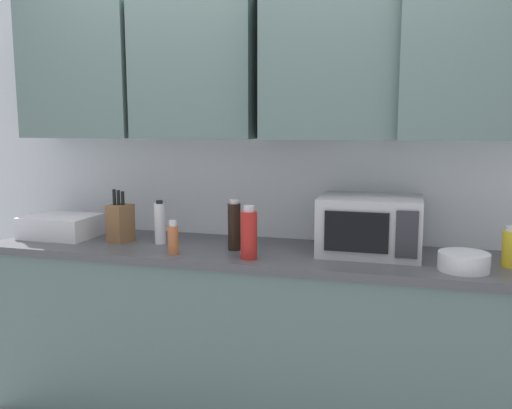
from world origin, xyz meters
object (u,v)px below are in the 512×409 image
at_px(knife_block, 120,222).
at_px(bottle_red_sauce, 249,234).
at_px(microwave, 370,225).
at_px(bowl_ceramic_small, 464,261).
at_px(bottle_spice_jar, 173,238).
at_px(bottle_white_jar, 160,223).
at_px(dish_rack, 61,226).
at_px(bottle_soy_dark, 234,226).
at_px(bottle_yellow_mustard, 512,248).

relative_size(knife_block, bottle_red_sauce, 1.12).
bearing_deg(microwave, bowl_ceramic_small, -25.75).
bearing_deg(bottle_spice_jar, bottle_white_jar, 129.74).
relative_size(dish_rack, bottle_spice_jar, 2.30).
xyz_separation_m(microwave, bowl_ceramic_small, (0.41, -0.20, -0.10)).
bearing_deg(bottle_red_sauce, bottle_soy_dark, 128.24).
distance_m(dish_rack, bottle_spice_jar, 0.80).
distance_m(bottle_soy_dark, bowl_ceramic_small, 1.08).
height_order(bottle_soy_dark, bottle_yellow_mustard, bottle_soy_dark).
xyz_separation_m(dish_rack, bottle_red_sauce, (1.15, -0.20, 0.06)).
distance_m(knife_block, bottle_spice_jar, 0.43).
distance_m(knife_block, bottle_soy_dark, 0.65).
height_order(knife_block, bowl_ceramic_small, knife_block).
xyz_separation_m(bottle_soy_dark, bottle_white_jar, (-0.42, 0.03, -0.01)).
distance_m(knife_block, bottle_red_sauce, 0.79).
height_order(bottle_white_jar, bottle_spice_jar, bottle_white_jar).
distance_m(bottle_soy_dark, bottle_red_sauce, 0.20).
height_order(knife_block, bottle_spice_jar, knife_block).
bearing_deg(knife_block, bottle_white_jar, 3.27).
height_order(bottle_soy_dark, bottle_red_sauce, bottle_soy_dark).
distance_m(bottle_spice_jar, bowl_ceramic_small, 1.33).
bearing_deg(bottle_yellow_mustard, bottle_soy_dark, -178.95).
bearing_deg(dish_rack, bottle_yellow_mustard, -0.47).
xyz_separation_m(knife_block, bottle_red_sauce, (0.77, -0.17, 0.01)).
distance_m(microwave, bottle_red_sauce, 0.59).
bearing_deg(bowl_ceramic_small, bottle_red_sauce, -176.78).
bearing_deg(bottle_white_jar, dish_rack, 179.09).
relative_size(dish_rack, bottle_red_sauce, 1.51).
distance_m(bottle_white_jar, bowl_ceramic_small, 1.50).
distance_m(dish_rack, bowl_ceramic_small, 2.10).
xyz_separation_m(microwave, knife_block, (-1.30, -0.08, -0.04)).
xyz_separation_m(bottle_white_jar, bottle_yellow_mustard, (1.70, -0.01, -0.02)).
bearing_deg(dish_rack, microwave, 1.84).
bearing_deg(dish_rack, bottle_spice_jar, -14.99).
xyz_separation_m(knife_block, bowl_ceramic_small, (1.72, -0.12, -0.06)).
distance_m(dish_rack, bottle_red_sauce, 1.17).
relative_size(bottle_spice_jar, bottle_red_sauce, 0.66).
relative_size(knife_block, bottle_spice_jar, 1.71).
bearing_deg(bottle_red_sauce, microwave, 25.24).
bearing_deg(knife_block, bottle_soy_dark, -1.76).
relative_size(dish_rack, bottle_yellow_mustard, 2.10).
height_order(bottle_white_jar, bottle_yellow_mustard, bottle_white_jar).
height_order(microwave, bowl_ceramic_small, microwave).
bearing_deg(bottle_white_jar, bottle_red_sauce, -19.05).
bearing_deg(bottle_red_sauce, bottle_yellow_mustard, 8.80).
xyz_separation_m(knife_block, bottle_white_jar, (0.23, 0.01, 0.01)).
xyz_separation_m(bottle_yellow_mustard, bowl_ceramic_small, (-0.21, -0.13, -0.05)).
distance_m(bottle_white_jar, bottle_red_sauce, 0.58).
bearing_deg(bottle_spice_jar, knife_block, 154.66).
height_order(dish_rack, bottle_red_sauce, bottle_red_sauce).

